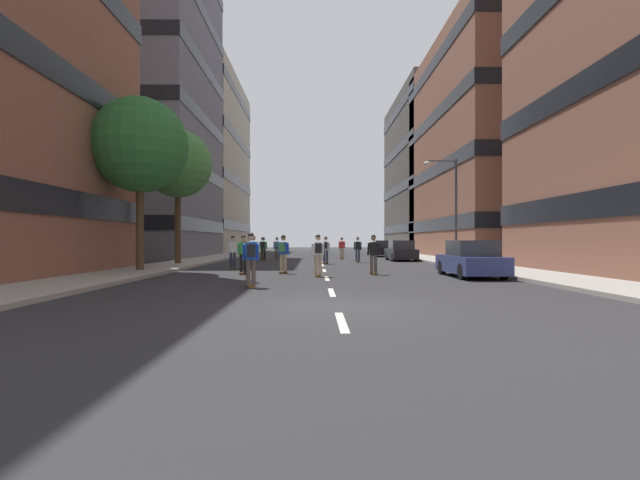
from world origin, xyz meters
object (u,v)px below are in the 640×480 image
(skater_9, at_px, (283,251))
(parked_car_near, at_px, (401,251))
(skater_6, at_px, (262,247))
(skater_7, at_px, (245,246))
(skater_13, at_px, (243,252))
(streetlamp_right, at_px, (450,199))
(skater_11, at_px, (358,248))
(parked_car_mid, at_px, (471,260))
(skater_2, at_px, (251,256))
(skater_5, at_px, (253,250))
(skater_8, at_px, (373,253))
(skater_10, at_px, (233,251))
(skater_0, at_px, (277,247))
(skater_1, at_px, (342,247))
(street_tree_near, at_px, (140,145))
(parked_car_far, at_px, (383,249))
(street_tree_mid, at_px, (178,164))
(skater_12, at_px, (326,248))
(skater_4, at_px, (263,247))
(skater_3, at_px, (318,252))

(skater_9, bearing_deg, parked_car_near, 59.56)
(skater_6, xyz_separation_m, skater_7, (-1.71, 2.02, 0.03))
(skater_9, xyz_separation_m, skater_13, (-1.74, -0.60, -0.03))
(streetlamp_right, relative_size, skater_7, 3.65)
(skater_11, bearing_deg, streetlamp_right, -29.08)
(parked_car_mid, distance_m, skater_2, 9.57)
(skater_5, distance_m, skater_8, 7.76)
(skater_5, distance_m, skater_10, 1.45)
(parked_car_near, distance_m, parked_car_mid, 15.73)
(skater_0, height_order, skater_1, same)
(skater_7, bearing_deg, street_tree_near, -97.80)
(parked_car_mid, height_order, skater_7, skater_7)
(skater_9, height_order, skater_11, same)
(parked_car_far, xyz_separation_m, skater_7, (-12.38, -4.82, 0.32))
(street_tree_near, bearing_deg, skater_10, 30.47)
(skater_2, bearing_deg, parked_car_near, 66.81)
(skater_1, distance_m, skater_9, 17.32)
(street_tree_near, bearing_deg, skater_7, 82.20)
(street_tree_mid, xyz_separation_m, skater_12, (8.99, 1.73, -5.11))
(street_tree_near, height_order, skater_5, street_tree_near)
(skater_4, relative_size, skater_8, 1.00)
(parked_car_mid, xyz_separation_m, skater_0, (-9.41, 17.19, 0.32))
(skater_1, xyz_separation_m, skater_7, (-8.14, 1.15, 0.03))
(skater_3, distance_m, skater_13, 3.60)
(parked_car_near, height_order, parked_car_mid, same)
(skater_6, bearing_deg, skater_1, 7.75)
(street_tree_mid, bearing_deg, skater_0, 56.56)
(street_tree_mid, bearing_deg, skater_7, 77.98)
(skater_3, relative_size, skater_13, 1.00)
(skater_5, distance_m, skater_13, 4.72)
(parked_car_near, relative_size, skater_4, 2.47)
(skater_4, bearing_deg, skater_6, 98.14)
(skater_6, distance_m, skater_11, 8.80)
(skater_6, height_order, skater_12, same)
(skater_8, bearing_deg, skater_9, 167.97)
(skater_10, bearing_deg, skater_8, -29.37)
(skater_5, height_order, skater_11, same)
(parked_car_far, distance_m, skater_5, 21.19)
(skater_6, relative_size, skater_10, 1.00)
(streetlamp_right, distance_m, skater_9, 13.11)
(parked_car_far, height_order, skater_13, skater_13)
(parked_car_far, xyz_separation_m, skater_6, (-10.66, -6.85, 0.29))
(skater_2, xyz_separation_m, skater_8, (4.68, 5.60, -0.03))
(skater_8, bearing_deg, street_tree_mid, 144.56)
(skater_12, relative_size, skater_13, 1.00)
(skater_3, distance_m, skater_12, 10.59)
(skater_2, distance_m, skater_7, 24.83)
(street_tree_near, distance_m, skater_5, 7.84)
(parked_car_near, distance_m, skater_7, 13.19)
(parked_car_near, bearing_deg, skater_8, -105.12)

